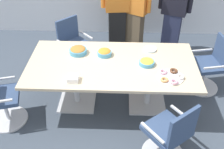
{
  "coord_description": "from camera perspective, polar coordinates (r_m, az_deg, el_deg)",
  "views": [
    {
      "loc": [
        0.12,
        -3.11,
        2.9
      ],
      "look_at": [
        0.0,
        0.0,
        0.55
      ],
      "focal_mm": 42.78,
      "sensor_mm": 36.0,
      "label": 1
    }
  ],
  "objects": [
    {
      "name": "snack_bowl_pretzels",
      "position": [
        4.02,
        -7.27,
        5.15
      ],
      "size": [
        0.26,
        0.26,
        0.1
      ],
      "color": "#4C9EC6",
      "rests_on": "conference_table"
    },
    {
      "name": "plate_stack",
      "position": [
        4.12,
        8.11,
        5.36
      ],
      "size": [
        0.2,
        0.2,
        0.03
      ],
      "color": "white",
      "rests_on": "conference_table"
    },
    {
      "name": "person_standing_2",
      "position": [
        5.17,
        13.18,
        13.35
      ],
      "size": [
        0.6,
        0.36,
        1.74
      ],
      "rotation": [
        0.0,
        0.0,
        -3.5
      ],
      "color": "#232842",
      "rests_on": "ground"
    },
    {
      "name": "snack_bowl_chips_yellow",
      "position": [
        3.77,
        7.45,
        2.65
      ],
      "size": [
        0.22,
        0.22,
        0.08
      ],
      "color": "#4C9EC6",
      "rests_on": "conference_table"
    },
    {
      "name": "person_standing_1",
      "position": [
        5.15,
        5.03,
        13.81
      ],
      "size": [
        0.57,
        0.4,
        1.7
      ],
      "rotation": [
        0.0,
        0.0,
        -3.64
      ],
      "color": "brown",
      "rests_on": "ground"
    },
    {
      "name": "donut_platter",
      "position": [
        3.59,
        12.46,
        -0.42
      ],
      "size": [
        0.35,
        0.35,
        0.04
      ],
      "color": "white",
      "rests_on": "conference_table"
    },
    {
      "name": "office_chair_2",
      "position": [
        4.58,
        20.04,
        1.48
      ],
      "size": [
        0.64,
        0.64,
        0.91
      ],
      "rotation": [
        0.0,
        0.0,
        -4.51
      ],
      "color": "silver",
      "rests_on": "ground"
    },
    {
      "name": "snack_bowl_chips_orange",
      "position": [
        3.94,
        -1.63,
        4.75
      ],
      "size": [
        0.21,
        0.21,
        0.1
      ],
      "color": "#4C9EC6",
      "rests_on": "conference_table"
    },
    {
      "name": "conference_table",
      "position": [
        3.86,
        0.0,
        0.89
      ],
      "size": [
        2.4,
        1.2,
        0.75
      ],
      "color": "#CCB793",
      "rests_on": "ground"
    },
    {
      "name": "office_chair_3",
      "position": [
        4.88,
        -8.14,
        5.87
      ],
      "size": [
        0.76,
        0.76,
        0.91
      ],
      "rotation": [
        0.0,
        0.0,
        -2.36
      ],
      "color": "silver",
      "rests_on": "ground"
    },
    {
      "name": "ground_plane",
      "position": [
        4.26,
        0.0,
        -5.97
      ],
      "size": [
        10.0,
        10.0,
        0.01
      ],
      "primitive_type": "cube",
      "color": "#3D4754"
    },
    {
      "name": "person_standing_0",
      "position": [
        5.14,
        1.13,
        14.41
      ],
      "size": [
        0.62,
        0.27,
        1.77
      ],
      "rotation": [
        0.0,
        0.0,
        -3.02
      ],
      "color": "black",
      "rests_on": "ground"
    },
    {
      "name": "office_chair_1",
      "position": [
        3.33,
        12.14,
        -12.7
      ],
      "size": [
        0.76,
        0.76,
        0.91
      ],
      "rotation": [
        0.0,
        0.0,
        0.66
      ],
      "color": "silver",
      "rests_on": "ground"
    },
    {
      "name": "napkin_pile",
      "position": [
        3.48,
        -8.31,
        -0.86
      ],
      "size": [
        0.14,
        0.14,
        0.07
      ],
      "primitive_type": "cube",
      "color": "white",
      "rests_on": "conference_table"
    }
  ]
}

